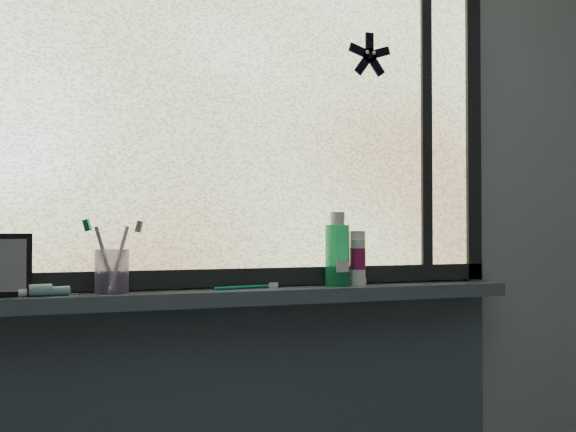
# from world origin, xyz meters

# --- Properties ---
(wall_back) EXTENTS (3.00, 0.01, 2.50)m
(wall_back) POSITION_xyz_m (0.00, 1.30, 1.25)
(wall_back) COLOR #9EA3A8
(wall_back) RESTS_ON ground
(windowsill) EXTENTS (1.62, 0.14, 0.04)m
(windowsill) POSITION_xyz_m (0.00, 1.23, 1.00)
(windowsill) COLOR #444F5B
(windowsill) RESTS_ON wall_back
(window_pane) EXTENTS (1.50, 0.01, 1.00)m
(window_pane) POSITION_xyz_m (0.00, 1.28, 1.53)
(window_pane) COLOR silver
(window_pane) RESTS_ON wall_back
(frame_bottom) EXTENTS (1.60, 0.03, 0.05)m
(frame_bottom) POSITION_xyz_m (0.00, 1.28, 1.05)
(frame_bottom) COLOR black
(frame_bottom) RESTS_ON windowsill
(frame_right) EXTENTS (0.05, 0.03, 1.10)m
(frame_right) POSITION_xyz_m (0.78, 1.28, 1.53)
(frame_right) COLOR black
(frame_right) RESTS_ON wall_back
(frame_mullion) EXTENTS (0.03, 0.03, 1.00)m
(frame_mullion) POSITION_xyz_m (0.60, 1.28, 1.53)
(frame_mullion) COLOR black
(frame_mullion) RESTS_ON wall_back
(starfish_sticker) EXTENTS (0.15, 0.02, 0.15)m
(starfish_sticker) POSITION_xyz_m (0.40, 1.27, 1.72)
(starfish_sticker) COLOR black
(starfish_sticker) RESTS_ON window_pane
(vanity_mirror) EXTENTS (0.13, 0.07, 0.16)m
(vanity_mirror) POSITION_xyz_m (-0.62, 1.23, 1.10)
(vanity_mirror) COLOR black
(vanity_mirror) RESTS_ON windowsill
(toothpaste_tube) EXTENTS (0.17, 0.04, 0.03)m
(toothpaste_tube) POSITION_xyz_m (-0.52, 1.21, 1.04)
(toothpaste_tube) COLOR silver
(toothpaste_tube) RESTS_ON windowsill
(toothbrush_cup) EXTENTS (0.11, 0.11, 0.11)m
(toothbrush_cup) POSITION_xyz_m (-0.36, 1.23, 1.08)
(toothbrush_cup) COLOR #A896C6
(toothbrush_cup) RESTS_ON windowsill
(toothbrush_lying) EXTENTS (0.21, 0.06, 0.01)m
(toothbrush_lying) POSITION_xyz_m (-0.01, 1.24, 1.03)
(toothbrush_lying) COLOR #0C735E
(toothbrush_lying) RESTS_ON windowsill
(mouthwash_bottle) EXTENTS (0.08, 0.08, 0.18)m
(mouthwash_bottle) POSITION_xyz_m (0.28, 1.24, 1.13)
(mouthwash_bottle) COLOR #20A762
(mouthwash_bottle) RESTS_ON windowsill
(cream_tube) EXTENTS (0.05, 0.05, 0.12)m
(cream_tube) POSITION_xyz_m (0.34, 1.24, 1.11)
(cream_tube) COLOR silver
(cream_tube) RESTS_ON windowsill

